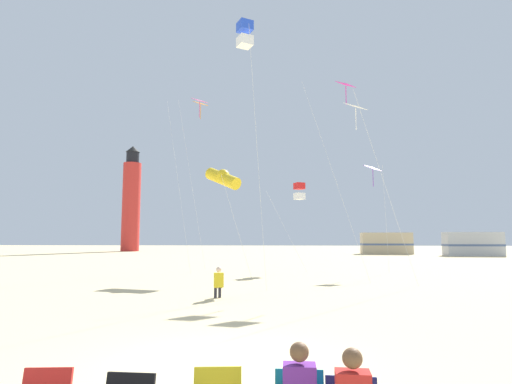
% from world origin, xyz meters
% --- Properties ---
extents(ground, '(200.00, 200.00, 0.00)m').
position_xyz_m(ground, '(0.00, 0.00, 0.00)').
color(ground, beige).
extents(kite_flyer_standing, '(0.43, 0.55, 1.16)m').
position_xyz_m(kite_flyer_standing, '(-1.20, 7.99, 0.61)').
color(kite_flyer_standing, yellow).
rests_on(kite_flyer_standing, ground).
extents(kite_box_blue, '(1.34, 1.34, 11.79)m').
position_xyz_m(kite_box_blue, '(-0.45, 10.21, 11.20)').
color(kite_box_blue, silver).
rests_on(kite_box_blue, ground).
extents(kite_diamond_violet, '(1.54, 1.54, 6.86)m').
position_xyz_m(kite_diamond_violet, '(7.06, 19.53, 6.43)').
color(kite_diamond_violet, silver).
rests_on(kite_diamond_violet, ground).
extents(kite_diamond_white, '(3.14, 3.14, 8.88)m').
position_xyz_m(kite_diamond_white, '(4.89, 12.81, 8.31)').
color(kite_diamond_white, silver).
rests_on(kite_diamond_white, ground).
extents(kite_box_scarlet, '(2.68, 2.68, 5.92)m').
position_xyz_m(kite_box_scarlet, '(2.34, 20.89, 5.34)').
color(kite_box_scarlet, silver).
rests_on(kite_box_scarlet, ground).
extents(kite_diamond_magenta, '(3.16, 3.16, 11.22)m').
position_xyz_m(kite_diamond_magenta, '(4.80, 16.00, 10.49)').
color(kite_diamond_magenta, silver).
rests_on(kite_diamond_magenta, ground).
extents(kite_diamond_rainbow, '(2.87, 2.87, 11.82)m').
position_xyz_m(kite_diamond_rainbow, '(-4.58, 20.08, 11.05)').
color(kite_diamond_rainbow, silver).
rests_on(kite_diamond_rainbow, ground).
extents(kite_tube_gold, '(2.82, 2.72, 6.28)m').
position_xyz_m(kite_tube_gold, '(-2.19, 15.83, 5.58)').
color(kite_tube_gold, silver).
rests_on(kite_tube_gold, ground).
extents(kite_diamond_orange, '(2.29, 2.11, 12.39)m').
position_xyz_m(kite_diamond_orange, '(-4.91, 22.45, 11.58)').
color(kite_diamond_orange, silver).
rests_on(kite_diamond_orange, ground).
extents(lighthouse_distant, '(2.80, 2.80, 16.80)m').
position_xyz_m(lighthouse_distant, '(-22.70, 56.95, 7.84)').
color(lighthouse_distant, red).
rests_on(lighthouse_distant, ground).
extents(rv_van_tan, '(6.51, 2.53, 2.80)m').
position_xyz_m(rv_van_tan, '(14.87, 48.62, 1.39)').
color(rv_van_tan, '#C6B28C').
rests_on(rv_van_tan, ground).
extents(rv_van_silver, '(6.49, 2.47, 2.80)m').
position_xyz_m(rv_van_silver, '(23.86, 43.92, 1.39)').
color(rv_van_silver, '#B7BABF').
rests_on(rv_van_silver, ground).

